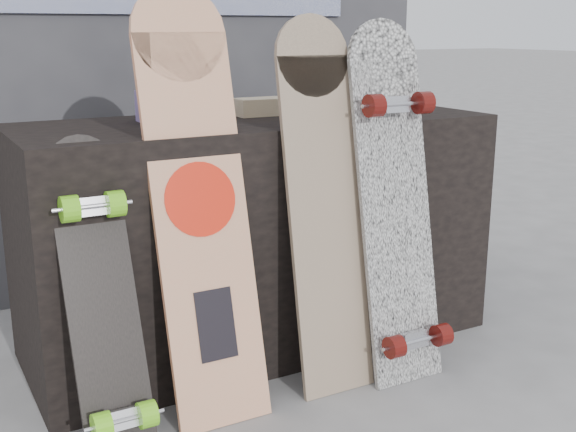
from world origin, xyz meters
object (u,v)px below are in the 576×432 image
longboard_geisha (198,193)px  longboard_celtic (324,195)px  vendor_table (258,233)px  skateboard_dark (102,293)px  longboard_cascadia (396,197)px

longboard_geisha → longboard_celtic: size_ratio=1.07×
vendor_table → longboard_celtic: size_ratio=1.40×
vendor_table → skateboard_dark: (-0.65, -0.37, 0.02)m
vendor_table → longboard_cascadia: longboard_cascadia is taller
longboard_celtic → skateboard_dark: bearing=-179.2°
longboard_cascadia → skateboard_dark: size_ratio=1.37×
vendor_table → longboard_celtic: longboard_celtic is taller
skateboard_dark → vendor_table: bearing=29.7°
longboard_cascadia → skateboard_dark: longboard_cascadia is taller
skateboard_dark → longboard_geisha: bearing=10.2°
longboard_celtic → skateboard_dark: longboard_celtic is taller
longboard_cascadia → vendor_table: bearing=123.6°
longboard_geisha → skateboard_dark: bearing=-169.8°
vendor_table → longboard_cascadia: bearing=-56.4°
longboard_geisha → skateboard_dark: longboard_geisha is taller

